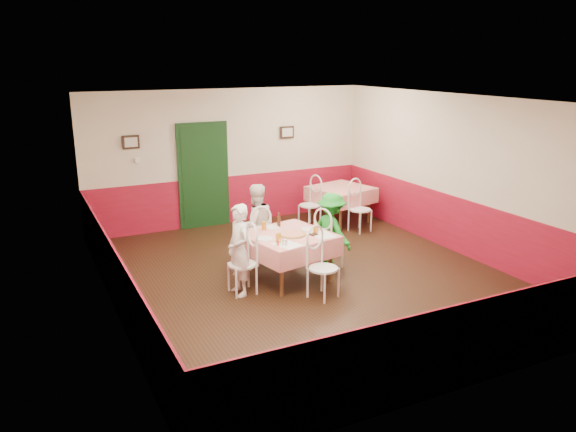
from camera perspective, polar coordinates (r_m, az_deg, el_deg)
name	(u,v)px	position (r m, az deg, el deg)	size (l,w,h in m)	color
floor	(309,277)	(9.06, 2.11, -6.21)	(7.00, 7.00, 0.00)	black
ceiling	(311,100)	(8.42, 2.30, 11.73)	(7.00, 7.00, 0.00)	white
back_wall	(230,157)	(11.77, -5.93, 5.96)	(6.00, 0.10, 2.80)	beige
front_wall	(475,265)	(5.92, 18.49, -4.75)	(6.00, 0.10, 2.80)	beige
left_wall	(108,216)	(7.72, -17.81, 0.04)	(0.10, 7.00, 2.80)	beige
right_wall	(459,175)	(10.37, 17.00, 4.01)	(0.10, 7.00, 2.80)	beige
wainscot_back	(231,199)	(11.94, -5.78, 1.69)	(6.00, 0.03, 1.00)	maroon
wainscot_front	(466,345)	(6.29, 17.67, -12.41)	(6.00, 0.03, 1.00)	maroon
wainscot_left	(115,279)	(8.00, -17.16, -6.16)	(0.03, 7.00, 1.00)	maroon
wainscot_right	(454,224)	(10.57, 16.55, -0.77)	(0.03, 7.00, 1.00)	maroon
door	(204,177)	(11.60, -8.58, 3.96)	(0.96, 0.06, 2.10)	black
picture_left	(131,142)	(11.13, -15.67, 7.24)	(0.32, 0.03, 0.26)	black
picture_right	(287,132)	(12.16, -0.10, 8.50)	(0.32, 0.03, 0.26)	black
thermostat	(138,160)	(11.20, -15.04, 5.52)	(0.10, 0.03, 0.10)	white
main_table	(288,257)	(8.82, 0.00, -4.22)	(1.22, 1.22, 0.77)	red
second_table	(341,205)	(11.99, 5.37, 1.14)	(1.12, 1.12, 0.77)	red
chair_left	(242,264)	(8.34, -4.68, -4.93)	(0.42, 0.42, 0.90)	white
chair_right	(329,242)	(9.31, 4.18, -2.69)	(0.42, 0.42, 0.90)	white
chair_far	(258,239)	(9.45, -3.11, -2.38)	(0.42, 0.42, 0.90)	white
chair_near	(323,269)	(8.18, 3.61, -5.35)	(0.42, 0.42, 0.90)	white
chair_second_a	(310,205)	(11.60, 2.22, 1.09)	(0.42, 0.42, 0.90)	white
chair_second_b	(360,210)	(11.36, 7.35, 0.64)	(0.42, 0.42, 0.90)	white
pizza	(292,234)	(8.64, 0.43, -1.86)	(0.41, 0.41, 0.03)	#B74723
plate_left	(265,239)	(8.46, -2.37, -2.32)	(0.25, 0.25, 0.01)	white
plate_right	(309,229)	(8.92, 2.16, -1.35)	(0.25, 0.25, 0.01)	white
plate_far	(271,227)	(9.02, -1.69, -1.15)	(0.25, 0.25, 0.01)	white
glass_a	(278,238)	(8.27, -0.98, -2.26)	(0.08, 0.08, 0.15)	#BF7219
glass_b	(316,228)	(8.75, 2.84, -1.25)	(0.08, 0.08, 0.14)	#BF7219
glass_c	(264,226)	(8.90, -2.45, -0.99)	(0.07, 0.07, 0.14)	#BF7219
beer_bottle	(279,220)	(9.05, -0.95, -0.43)	(0.06, 0.06, 0.21)	#381C0A
shaker_a	(283,243)	(8.16, -0.50, -2.72)	(0.04, 0.04, 0.09)	silver
shaker_b	(286,243)	(8.13, -0.18, -2.78)	(0.04, 0.04, 0.09)	silver
shaker_c	(278,243)	(8.16, -1.01, -2.72)	(0.04, 0.04, 0.09)	#B23319
menu_left	(287,244)	(8.22, -0.14, -2.89)	(0.30, 0.40, 0.00)	white
menu_right	(323,235)	(8.67, 3.53, -1.92)	(0.30, 0.40, 0.00)	white
wallet	(314,234)	(8.66, 2.61, -1.87)	(0.11, 0.09, 0.02)	black
diner_left	(239,250)	(8.24, -5.01, -3.46)	(0.50, 0.33, 1.37)	gray
diner_far	(256,225)	(9.42, -3.31, -0.88)	(0.68, 0.53, 1.39)	gray
diner_right	(331,231)	(9.28, 4.44, -1.52)	(0.83, 0.48, 1.28)	gray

